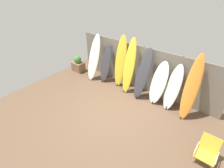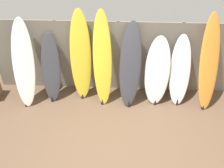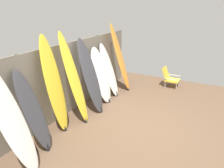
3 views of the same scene
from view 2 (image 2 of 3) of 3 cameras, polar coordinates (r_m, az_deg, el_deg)
name	(u,v)px [view 2 (image 2 of 3)]	position (r m, az deg, el deg)	size (l,w,h in m)	color
ground	(114,147)	(5.06, 0.44, -14.13)	(7.68, 7.68, 0.00)	brown
fence_back	(118,57)	(6.07, 1.31, 6.16)	(6.08, 0.11, 1.80)	gray
surfboard_white_0	(23,64)	(6.03, -19.58, 4.40)	(0.60, 0.89, 1.93)	white
surfboard_charcoal_1	(51,68)	(6.03, -13.79, 3.54)	(0.50, 0.68, 1.58)	#38383D
surfboard_yellow_2	(81,57)	(5.81, -7.16, 6.20)	(0.52, 0.50, 2.13)	yellow
surfboard_yellow_3	(102,60)	(5.63, -2.20, 5.50)	(0.51, 0.69, 2.14)	yellow
surfboard_charcoal_4	(130,66)	(5.64, 4.20, 4.15)	(0.56, 0.76, 1.90)	#38383D
surfboard_white_5	(157,71)	(5.83, 10.31, 2.86)	(0.64, 0.65, 1.57)	white
surfboard_white_6	(180,71)	(5.95, 15.27, 2.78)	(0.49, 0.64, 1.58)	white
surfboard_orange_7	(209,64)	(5.90, 21.29, 4.38)	(0.49, 0.76, 2.12)	orange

